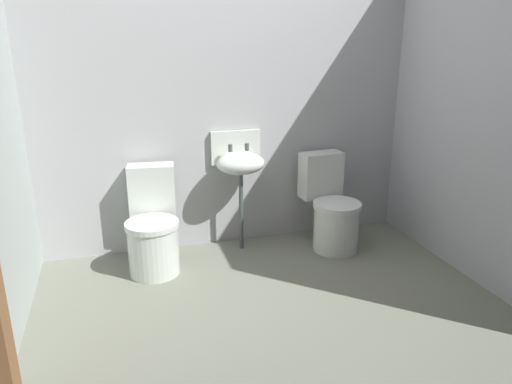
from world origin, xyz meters
The scene contains 6 objects.
ground_plane centered at (0.00, 0.00, -0.04)m, with size 3.52×2.51×0.08m, color slate.
wall_back centered at (0.00, 1.11, 1.23)m, with size 3.52×0.10×2.47m, color #ABABAE.
wall_right centered at (1.61, 0.10, 1.23)m, with size 0.10×2.31×2.47m, color #A4A6AC.
toilet_left centered at (-0.70, 0.71, 0.32)m, with size 0.45×0.63×0.78m.
toilet_right centered at (0.80, 0.71, 0.32)m, with size 0.43×0.62×0.78m.
sink centered at (0.05, 0.89, 0.75)m, with size 0.42×0.35×0.99m.
Camera 1 is at (-0.91, -2.83, 1.76)m, focal length 34.03 mm.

